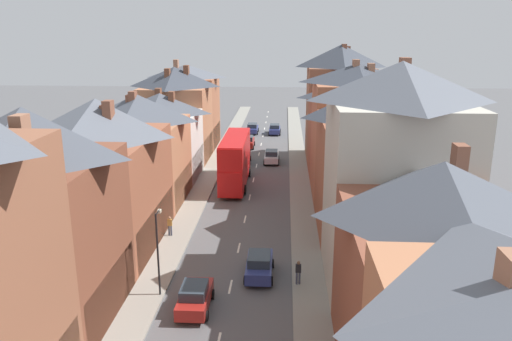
% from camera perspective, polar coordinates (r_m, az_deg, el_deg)
% --- Properties ---
extents(pavement_left, '(2.20, 104.00, 0.14)m').
position_cam_1_polar(pavement_left, '(57.79, -5.22, -0.35)').
color(pavement_left, gray).
rests_on(pavement_left, ground).
extents(pavement_right, '(2.20, 104.00, 0.14)m').
position_cam_1_polar(pavement_right, '(57.20, 4.94, -0.52)').
color(pavement_right, gray).
rests_on(pavement_right, ground).
extents(centre_line_dashes, '(0.14, 97.80, 0.01)m').
position_cam_1_polar(centre_line_dashes, '(55.37, -0.29, -1.07)').
color(centre_line_dashes, silver).
rests_on(centre_line_dashes, ground).
extents(terrace_row_left, '(8.00, 69.26, 14.31)m').
position_cam_1_polar(terrace_row_left, '(40.16, -16.48, 0.60)').
color(terrace_row_left, '#A36042').
rests_on(terrace_row_left, ground).
extents(terrace_row_right, '(8.00, 62.15, 14.42)m').
position_cam_1_polar(terrace_row_right, '(38.72, 13.38, 0.55)').
color(terrace_row_right, '#B2704C').
rests_on(terrace_row_right, ground).
extents(double_decker_bus_lead, '(2.74, 10.80, 5.30)m').
position_cam_1_polar(double_decker_bus_lead, '(52.70, -2.40, 1.21)').
color(double_decker_bus_lead, red).
rests_on(double_decker_bus_lead, ground).
extents(car_near_blue, '(1.90, 4.50, 1.58)m').
position_cam_1_polar(car_near_blue, '(61.96, -1.55, 1.51)').
color(car_near_blue, black).
rests_on(car_near_blue, ground).
extents(car_near_silver, '(1.90, 3.91, 1.65)m').
position_cam_1_polar(car_near_silver, '(62.31, 1.79, 1.62)').
color(car_near_silver, silver).
rests_on(car_near_silver, ground).
extents(car_parked_left_a, '(1.90, 4.13, 1.60)m').
position_cam_1_polar(car_parked_left_a, '(79.94, 2.15, 4.75)').
color(car_parked_left_a, navy).
rests_on(car_parked_left_a, ground).
extents(car_parked_right_a, '(1.90, 4.30, 1.60)m').
position_cam_1_polar(car_parked_right_a, '(80.59, -0.41, 4.85)').
color(car_parked_right_a, navy).
rests_on(car_parked_right_a, ground).
extents(car_mid_black, '(1.90, 4.10, 1.69)m').
position_cam_1_polar(car_mid_black, '(34.05, 0.39, -10.72)').
color(car_mid_black, navy).
rests_on(car_mid_black, ground).
extents(car_parked_left_b, '(1.90, 4.41, 1.63)m').
position_cam_1_polar(car_parked_left_b, '(64.51, -2.52, 2.09)').
color(car_parked_left_b, '#B7BABF').
rests_on(car_parked_left_b, ground).
extents(car_mid_white, '(1.90, 4.22, 1.71)m').
position_cam_1_polar(car_mid_white, '(70.44, -0.96, 3.30)').
color(car_mid_white, maroon).
rests_on(car_mid_white, ground).
extents(car_far_grey, '(1.90, 3.92, 1.66)m').
position_cam_1_polar(car_far_grey, '(30.60, -7.01, -14.14)').
color(car_far_grey, maroon).
rests_on(car_far_grey, ground).
extents(pedestrian_near_right, '(0.36, 0.22, 1.61)m').
position_cam_1_polar(pedestrian_near_right, '(32.90, 4.85, -11.41)').
color(pedestrian_near_right, '#3D4256').
rests_on(pedestrian_near_right, pavement_right).
extents(pedestrian_mid_left, '(0.36, 0.22, 1.61)m').
position_cam_1_polar(pedestrian_mid_left, '(40.63, -9.81, -6.15)').
color(pedestrian_mid_left, '#3D4256').
rests_on(pedestrian_mid_left, pavement_left).
extents(street_lamp, '(0.20, 1.12, 5.50)m').
position_cam_1_polar(street_lamp, '(31.34, -11.13, -8.63)').
color(street_lamp, black).
rests_on(street_lamp, ground).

